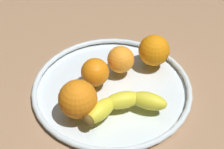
% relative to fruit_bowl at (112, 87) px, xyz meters
% --- Properties ---
extents(ground_plane, '(1.23, 1.23, 0.04)m').
position_rel_fruit_bowl_xyz_m(ground_plane, '(0.00, 0.00, -0.03)').
color(ground_plane, '#9E7757').
extents(fruit_bowl, '(0.36, 0.36, 0.02)m').
position_rel_fruit_bowl_xyz_m(fruit_bowl, '(0.00, 0.00, 0.00)').
color(fruit_bowl, silver).
rests_on(fruit_bowl, ground_plane).
extents(banana, '(0.18, 0.10, 0.04)m').
position_rel_fruit_bowl_xyz_m(banana, '(0.02, 0.08, 0.03)').
color(banana, yellow).
rests_on(banana, fruit_bowl).
extents(orange_back_right, '(0.06, 0.06, 0.06)m').
position_rel_fruit_bowl_xyz_m(orange_back_right, '(-0.04, -0.03, 0.04)').
color(orange_back_right, orange).
rests_on(orange_back_right, fruit_bowl).
extents(orange_front_left, '(0.06, 0.06, 0.06)m').
position_rel_fruit_bowl_xyz_m(orange_front_left, '(0.03, -0.02, 0.04)').
color(orange_front_left, orange).
rests_on(orange_front_left, fruit_bowl).
extents(orange_back_left, '(0.07, 0.07, 0.07)m').
position_rel_fruit_bowl_xyz_m(orange_back_left, '(-0.12, -0.01, 0.05)').
color(orange_back_left, orange).
rests_on(orange_back_left, fruit_bowl).
extents(orange_center, '(0.08, 0.08, 0.08)m').
position_rel_fruit_bowl_xyz_m(orange_center, '(0.10, 0.04, 0.05)').
color(orange_center, orange).
rests_on(orange_center, fruit_bowl).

